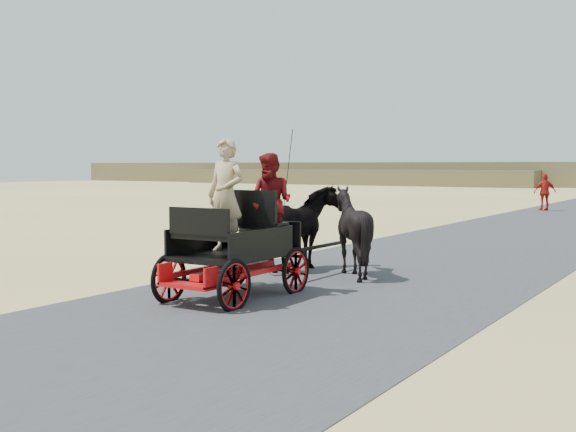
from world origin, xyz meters
The scene contains 9 objects.
ground centered at (0.00, 0.00, 0.00)m, with size 140.00×140.00×0.00m, color tan.
road centered at (0.00, 0.00, 0.01)m, with size 6.00×140.00×0.01m, color #38383A.
ridge_near centered at (-30.00, 58.00, 0.80)m, with size 40.00×4.00×1.60m, color brown.
carriage centered at (-1.03, -1.57, 0.36)m, with size 1.30×2.40×0.72m, color black, non-canonical shape.
horse_left centered at (-1.58, 1.43, 0.85)m, with size 0.91×2.01×1.70m, color black.
horse_right centered at (-0.48, 1.43, 0.85)m, with size 1.37×1.54×1.70m, color black.
driver_man centered at (-1.23, -1.52, 1.62)m, with size 0.66×0.43×1.80m, color tan.
passenger_woman centered at (-0.73, -0.97, 1.51)m, with size 0.77×0.60×1.58m, color #660C0F.
pedestrian centered at (-1.85, 23.54, 0.86)m, with size 1.01×0.42×1.73m, color #B01C14.
Camera 1 is at (5.71, -10.72, 2.10)m, focal length 45.00 mm.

